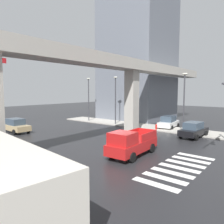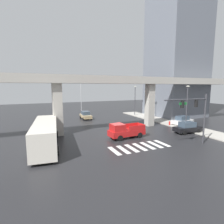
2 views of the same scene
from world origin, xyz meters
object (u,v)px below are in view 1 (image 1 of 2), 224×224
(pickup_truck, at_px, (131,144))
(sedan_black, at_px, (194,130))
(sedan_white, at_px, (169,122))
(street_lamp_mid_block, at_px, (115,95))
(street_lamp_near_corner, at_px, (184,96))
(sedan_tan, at_px, (16,126))
(fire_hydrant, at_px, (156,127))
(flagpole, at_px, (0,87))
(street_lamp_far_north, at_px, (89,94))

(pickup_truck, relative_size, sedan_black, 1.18)
(sedan_white, bearing_deg, pickup_truck, -167.18)
(street_lamp_mid_block, bearing_deg, street_lamp_near_corner, -90.00)
(sedan_tan, bearing_deg, street_lamp_near_corner, -52.52)
(street_lamp_near_corner, height_order, fire_hydrant, street_lamp_near_corner)
(pickup_truck, distance_m, fire_hydrant, 11.79)
(sedan_black, bearing_deg, sedan_white, 51.28)
(sedan_black, relative_size, sedan_tan, 1.02)
(sedan_white, xyz_separation_m, flagpole, (-14.38, 18.00, 4.81))
(sedan_white, relative_size, street_lamp_far_north, 0.62)
(flagpole, bearing_deg, fire_hydrant, -56.11)
(sedan_tan, distance_m, street_lamp_far_north, 13.03)
(street_lamp_mid_block, distance_m, flagpole, 16.06)
(sedan_white, relative_size, flagpole, 0.46)
(sedan_black, relative_size, street_lamp_far_north, 0.61)
(sedan_black, bearing_deg, street_lamp_mid_block, 83.06)
(sedan_white, distance_m, street_lamp_far_north, 13.95)
(fire_hydrant, bearing_deg, sedan_white, -10.81)
(sedan_black, bearing_deg, street_lamp_near_corner, 49.57)
(street_lamp_near_corner, bearing_deg, fire_hydrant, 96.72)
(street_lamp_far_north, height_order, flagpole, flagpole)
(sedan_white, distance_m, street_lamp_near_corner, 5.20)
(pickup_truck, bearing_deg, street_lamp_mid_block, 42.71)
(sedan_black, height_order, street_lamp_far_north, street_lamp_far_north)
(pickup_truck, bearing_deg, sedan_white, 12.82)
(pickup_truck, xyz_separation_m, sedan_white, (13.83, 3.15, -0.14))
(sedan_white, bearing_deg, sedan_black, -128.72)
(sedan_black, relative_size, street_lamp_near_corner, 0.61)
(street_lamp_near_corner, height_order, flagpole, flagpole)
(street_lamp_mid_block, bearing_deg, pickup_truck, -137.29)
(pickup_truck, distance_m, street_lamp_mid_block, 16.18)
(pickup_truck, xyz_separation_m, sedan_tan, (-0.90, 16.55, -0.14))
(street_lamp_far_north, distance_m, fire_hydrant, 13.41)
(sedan_tan, height_order, street_lamp_mid_block, street_lamp_mid_block)
(street_lamp_mid_block, xyz_separation_m, flagpole, (-12.15, 10.44, 1.11))
(sedan_white, distance_m, flagpole, 23.54)
(street_lamp_near_corner, distance_m, flagpole, 24.19)
(pickup_truck, relative_size, street_lamp_far_north, 0.72)
(sedan_tan, bearing_deg, street_lamp_far_north, -0.67)
(sedan_black, xyz_separation_m, fire_hydrant, (1.08, 5.14, -0.42))
(sedan_black, bearing_deg, flagpole, 115.24)
(flagpole, bearing_deg, sedan_tan, -94.30)
(fire_hydrant, xyz_separation_m, flagpole, (-11.75, 17.50, 5.24))
(pickup_truck, xyz_separation_m, street_lamp_near_corner, (11.60, 0.25, 3.57))
(fire_hydrant, height_order, flagpole, flagpole)
(pickup_truck, relative_size, sedan_tan, 1.20)
(street_lamp_near_corner, bearing_deg, sedan_tan, 127.48)
(sedan_tan, bearing_deg, pickup_truck, -86.89)
(sedan_white, bearing_deg, fire_hydrant, 169.19)
(sedan_white, relative_size, sedan_tan, 1.03)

